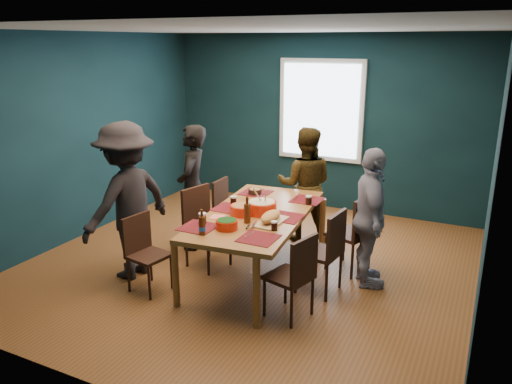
# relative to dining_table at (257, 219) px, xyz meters

# --- Properties ---
(room) EXTENTS (5.01, 5.01, 2.71)m
(room) POSITION_rel_dining_table_xyz_m (-0.23, 0.53, 0.67)
(room) COLOR brown
(room) RESTS_ON ground
(dining_table) EXTENTS (1.22, 2.13, 0.77)m
(dining_table) POSITION_rel_dining_table_xyz_m (0.00, 0.00, 0.00)
(dining_table) COLOR #965D2D
(dining_table) RESTS_ON floor
(chair_left_far) EXTENTS (0.38, 0.38, 0.84)m
(chair_left_far) POSITION_rel_dining_table_xyz_m (-0.83, 0.80, -0.21)
(chair_left_far) COLOR black
(chair_left_far) RESTS_ON floor
(chair_left_mid) EXTENTS (0.52, 0.52, 0.94)m
(chair_left_mid) POSITION_rel_dining_table_xyz_m (-0.74, 0.04, -0.15)
(chair_left_mid) COLOR black
(chair_left_mid) RESTS_ON floor
(chair_left_near) EXTENTS (0.43, 0.43, 0.82)m
(chair_left_near) POSITION_rel_dining_table_xyz_m (-0.97, -0.76, -0.22)
(chair_left_near) COLOR black
(chair_left_near) RESTS_ON floor
(chair_right_far) EXTENTS (0.53, 0.53, 0.92)m
(chair_right_far) POSITION_rel_dining_table_xyz_m (0.95, 0.62, -0.16)
(chair_right_far) COLOR black
(chair_right_far) RESTS_ON floor
(chair_right_mid) EXTENTS (0.46, 0.46, 0.91)m
(chair_right_mid) POSITION_rel_dining_table_xyz_m (0.81, -0.01, -0.17)
(chair_right_mid) COLOR black
(chair_right_mid) RESTS_ON floor
(chair_right_near) EXTENTS (0.48, 0.48, 0.86)m
(chair_right_near) POSITION_rel_dining_table_xyz_m (0.71, -0.63, -0.20)
(chair_right_near) COLOR black
(chair_right_near) RESTS_ON floor
(person_far_left) EXTENTS (0.54, 0.67, 1.60)m
(person_far_left) POSITION_rel_dining_table_xyz_m (-1.12, 0.45, 0.10)
(person_far_left) COLOR black
(person_far_left) RESTS_ON floor
(person_back) EXTENTS (0.88, 0.77, 1.53)m
(person_back) POSITION_rel_dining_table_xyz_m (0.07, 1.30, 0.06)
(person_back) COLOR black
(person_back) RESTS_ON floor
(person_right) EXTENTS (0.70, 0.97, 1.53)m
(person_right) POSITION_rel_dining_table_xyz_m (1.15, 0.38, 0.06)
(person_right) COLOR white
(person_right) RESTS_ON floor
(person_near_left) EXTENTS (0.85, 1.24, 1.76)m
(person_near_left) POSITION_rel_dining_table_xyz_m (-1.33, -0.55, 0.18)
(person_near_left) COLOR black
(person_near_left) RESTS_ON floor
(bowl_salad) EXTENTS (0.26, 0.26, 0.11)m
(bowl_salad) POSITION_rel_dining_table_xyz_m (-0.12, -0.13, 0.13)
(bowl_salad) COLOR red
(bowl_salad) RESTS_ON dining_table
(bowl_dumpling) EXTENTS (0.33, 0.33, 0.31)m
(bowl_dumpling) POSITION_rel_dining_table_xyz_m (0.05, 0.01, 0.15)
(bowl_dumpling) COLOR red
(bowl_dumpling) RESTS_ON dining_table
(bowl_herbs) EXTENTS (0.22, 0.22, 0.10)m
(bowl_herbs) POSITION_rel_dining_table_xyz_m (-0.06, -0.57, 0.12)
(bowl_herbs) COLOR red
(bowl_herbs) RESTS_ON dining_table
(cutting_board) EXTENTS (0.27, 0.55, 0.12)m
(cutting_board) POSITION_rel_dining_table_xyz_m (0.26, -0.22, 0.13)
(cutting_board) COLOR #DCB276
(cutting_board) RESTS_ON dining_table
(small_bowl) EXTENTS (0.16, 0.16, 0.07)m
(small_bowl) POSITION_rel_dining_table_xyz_m (-0.32, 0.61, 0.11)
(small_bowl) COLOR black
(small_bowl) RESTS_ON dining_table
(beer_bottle_a) EXTENTS (0.07, 0.07, 0.26)m
(beer_bottle_a) POSITION_rel_dining_table_xyz_m (-0.20, -0.81, 0.17)
(beer_bottle_a) COLOR #46200C
(beer_bottle_a) RESTS_ON dining_table
(beer_bottle_b) EXTENTS (0.07, 0.07, 0.28)m
(beer_bottle_b) POSITION_rel_dining_table_xyz_m (0.05, -0.32, 0.18)
(beer_bottle_b) COLOR #46200C
(beer_bottle_b) RESTS_ON dining_table
(cola_glass_a) EXTENTS (0.08, 0.08, 0.11)m
(cola_glass_a) POSITION_rel_dining_table_xyz_m (-0.36, -0.55, 0.13)
(cola_glass_a) COLOR black
(cola_glass_a) RESTS_ON dining_table
(cola_glass_b) EXTENTS (0.07, 0.07, 0.09)m
(cola_glass_b) POSITION_rel_dining_table_xyz_m (0.38, -0.40, 0.12)
(cola_glass_b) COLOR black
(cola_glass_b) RESTS_ON dining_table
(cola_glass_c) EXTENTS (0.07, 0.07, 0.10)m
(cola_glass_c) POSITION_rel_dining_table_xyz_m (0.41, 0.52, 0.13)
(cola_glass_c) COLOR black
(cola_glass_c) RESTS_ON dining_table
(cola_glass_d) EXTENTS (0.08, 0.08, 0.11)m
(cola_glass_d) POSITION_rel_dining_table_xyz_m (-0.36, 0.12, 0.13)
(cola_glass_d) COLOR black
(cola_glass_d) RESTS_ON dining_table
(napkin_a) EXTENTS (0.18, 0.18, 0.00)m
(napkin_a) POSITION_rel_dining_table_xyz_m (0.39, 0.07, 0.07)
(napkin_a) COLOR #EB7163
(napkin_a) RESTS_ON dining_table
(napkin_b) EXTENTS (0.17, 0.17, 0.00)m
(napkin_b) POSITION_rel_dining_table_xyz_m (-0.32, -0.31, 0.07)
(napkin_b) COLOR #EB7163
(napkin_b) RESTS_ON dining_table
(napkin_c) EXTENTS (0.16, 0.16, 0.00)m
(napkin_c) POSITION_rel_dining_table_xyz_m (0.31, -0.72, 0.07)
(napkin_c) COLOR #EB7163
(napkin_c) RESTS_ON dining_table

